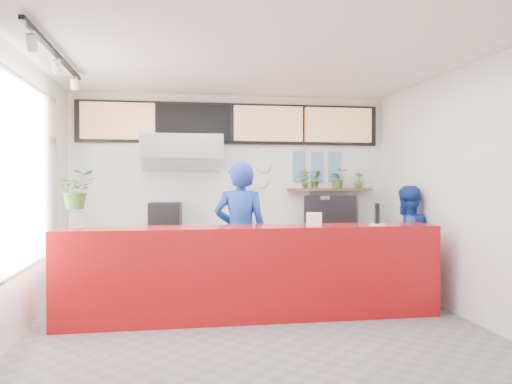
# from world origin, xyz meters

# --- Properties ---
(floor) EXTENTS (5.00, 5.00, 0.00)m
(floor) POSITION_xyz_m (0.00, 0.00, 0.00)
(floor) COLOR slate
(floor) RESTS_ON ground
(ceiling) EXTENTS (5.00, 5.00, 0.00)m
(ceiling) POSITION_xyz_m (0.00, 0.00, 3.00)
(ceiling) COLOR silver
(wall_back) EXTENTS (5.00, 0.00, 5.00)m
(wall_back) POSITION_xyz_m (0.00, 2.50, 1.50)
(wall_back) COLOR white
(wall_back) RESTS_ON ground
(wall_left) EXTENTS (0.00, 5.00, 5.00)m
(wall_left) POSITION_xyz_m (-2.50, 0.00, 1.50)
(wall_left) COLOR white
(wall_left) RESTS_ON ground
(wall_right) EXTENTS (0.00, 5.00, 5.00)m
(wall_right) POSITION_xyz_m (2.50, 0.00, 1.50)
(wall_right) COLOR white
(wall_right) RESTS_ON ground
(service_counter) EXTENTS (4.50, 0.60, 1.10)m
(service_counter) POSITION_xyz_m (0.00, 0.40, 0.55)
(service_counter) COLOR #A50B0F
(service_counter) RESTS_ON ground
(cream_band) EXTENTS (5.00, 0.02, 0.80)m
(cream_band) POSITION_xyz_m (0.00, 2.49, 2.60)
(cream_band) COLOR beige
(cream_band) RESTS_ON wall_back
(prep_bench) EXTENTS (1.80, 0.60, 0.90)m
(prep_bench) POSITION_xyz_m (-0.80, 2.20, 0.45)
(prep_bench) COLOR #B2B5BA
(prep_bench) RESTS_ON ground
(panini_oven) EXTENTS (0.50, 0.50, 0.42)m
(panini_oven) POSITION_xyz_m (-1.04, 2.20, 1.11)
(panini_oven) COLOR black
(panini_oven) RESTS_ON prep_bench
(extraction_hood) EXTENTS (1.20, 0.70, 0.35)m
(extraction_hood) POSITION_xyz_m (-0.80, 2.15, 2.15)
(extraction_hood) COLOR #B2B5BA
(extraction_hood) RESTS_ON ceiling
(hood_lip) EXTENTS (1.20, 0.69, 0.31)m
(hood_lip) POSITION_xyz_m (-0.80, 2.15, 1.95)
(hood_lip) COLOR #B2B5BA
(hood_lip) RESTS_ON ceiling
(right_bench) EXTENTS (1.80, 0.60, 0.90)m
(right_bench) POSITION_xyz_m (1.50, 2.20, 0.45)
(right_bench) COLOR #B2B5BA
(right_bench) RESTS_ON ground
(espresso_machine) EXTENTS (0.96, 0.85, 0.51)m
(espresso_machine) POSITION_xyz_m (1.57, 2.20, 1.16)
(espresso_machine) COLOR black
(espresso_machine) RESTS_ON right_bench
(espresso_tray) EXTENTS (0.71, 0.59, 0.06)m
(espresso_tray) POSITION_xyz_m (1.57, 2.20, 1.38)
(espresso_tray) COLOR silver
(espresso_tray) RESTS_ON espresso_machine
(herb_shelf) EXTENTS (1.40, 0.18, 0.04)m
(herb_shelf) POSITION_xyz_m (1.60, 2.40, 1.50)
(herb_shelf) COLOR brown
(herb_shelf) RESTS_ON wall_back
(menu_board_far_left) EXTENTS (1.10, 0.10, 0.55)m
(menu_board_far_left) POSITION_xyz_m (-1.75, 2.38, 2.55)
(menu_board_far_left) COLOR tan
(menu_board_far_left) RESTS_ON wall_back
(menu_board_mid_left) EXTENTS (1.10, 0.10, 0.55)m
(menu_board_mid_left) POSITION_xyz_m (-0.59, 2.38, 2.55)
(menu_board_mid_left) COLOR black
(menu_board_mid_left) RESTS_ON wall_back
(menu_board_mid_right) EXTENTS (1.10, 0.10, 0.55)m
(menu_board_mid_right) POSITION_xyz_m (0.57, 2.38, 2.55)
(menu_board_mid_right) COLOR tan
(menu_board_mid_right) RESTS_ON wall_back
(menu_board_far_right) EXTENTS (1.10, 0.10, 0.55)m
(menu_board_far_right) POSITION_xyz_m (1.73, 2.38, 2.55)
(menu_board_far_right) COLOR tan
(menu_board_far_right) RESTS_ON wall_back
(soffit) EXTENTS (4.80, 0.04, 0.65)m
(soffit) POSITION_xyz_m (0.00, 2.46, 2.55)
(soffit) COLOR black
(soffit) RESTS_ON wall_back
(window_pane) EXTENTS (0.04, 2.20, 1.90)m
(window_pane) POSITION_xyz_m (-2.47, 0.30, 1.70)
(window_pane) COLOR silver
(window_pane) RESTS_ON wall_left
(window_frame) EXTENTS (0.03, 2.30, 2.00)m
(window_frame) POSITION_xyz_m (-2.45, 0.30, 1.70)
(window_frame) COLOR #B2B5BA
(window_frame) RESTS_ON wall_left
(track_rail) EXTENTS (0.05, 2.40, 0.04)m
(track_rail) POSITION_xyz_m (-2.10, 0.00, 2.94)
(track_rail) COLOR black
(track_rail) RESTS_ON ceiling
(dec_plate_a) EXTENTS (0.24, 0.03, 0.24)m
(dec_plate_a) POSITION_xyz_m (0.15, 2.47, 1.75)
(dec_plate_a) COLOR silver
(dec_plate_a) RESTS_ON wall_back
(dec_plate_b) EXTENTS (0.24, 0.03, 0.24)m
(dec_plate_b) POSITION_xyz_m (0.45, 2.47, 1.65)
(dec_plate_b) COLOR silver
(dec_plate_b) RESTS_ON wall_back
(dec_plate_c) EXTENTS (0.24, 0.03, 0.24)m
(dec_plate_c) POSITION_xyz_m (0.15, 2.47, 1.45)
(dec_plate_c) COLOR silver
(dec_plate_c) RESTS_ON wall_back
(dec_plate_d) EXTENTS (0.24, 0.03, 0.24)m
(dec_plate_d) POSITION_xyz_m (0.50, 2.47, 1.90)
(dec_plate_d) COLOR silver
(dec_plate_d) RESTS_ON wall_back
(photo_frame_a) EXTENTS (0.20, 0.02, 0.25)m
(photo_frame_a) POSITION_xyz_m (1.10, 2.48, 2.00)
(photo_frame_a) COLOR #598CBF
(photo_frame_a) RESTS_ON wall_back
(photo_frame_b) EXTENTS (0.20, 0.02, 0.25)m
(photo_frame_b) POSITION_xyz_m (1.40, 2.48, 2.00)
(photo_frame_b) COLOR #598CBF
(photo_frame_b) RESTS_ON wall_back
(photo_frame_c) EXTENTS (0.20, 0.02, 0.25)m
(photo_frame_c) POSITION_xyz_m (1.70, 2.48, 2.00)
(photo_frame_c) COLOR #598CBF
(photo_frame_c) RESTS_ON wall_back
(photo_frame_d) EXTENTS (0.20, 0.02, 0.25)m
(photo_frame_d) POSITION_xyz_m (1.10, 2.48, 1.75)
(photo_frame_d) COLOR #598CBF
(photo_frame_d) RESTS_ON wall_back
(photo_frame_e) EXTENTS (0.20, 0.02, 0.25)m
(photo_frame_e) POSITION_xyz_m (1.40, 2.48, 1.75)
(photo_frame_e) COLOR #598CBF
(photo_frame_e) RESTS_ON wall_back
(photo_frame_f) EXTENTS (0.20, 0.02, 0.25)m
(photo_frame_f) POSITION_xyz_m (1.70, 2.48, 1.75)
(photo_frame_f) COLOR #598CBF
(photo_frame_f) RESTS_ON wall_back
(staff_center) EXTENTS (0.77, 0.60, 1.89)m
(staff_center) POSITION_xyz_m (-0.06, 0.96, 0.95)
(staff_center) COLOR navy
(staff_center) RESTS_ON ground
(staff_right) EXTENTS (0.88, 0.76, 1.57)m
(staff_right) POSITION_xyz_m (2.27, 1.05, 0.79)
(staff_right) COLOR navy
(staff_right) RESTS_ON ground
(herb_a) EXTENTS (0.19, 0.15, 0.32)m
(herb_a) POSITION_xyz_m (1.18, 2.40, 1.68)
(herb_a) COLOR #3B6D26
(herb_a) RESTS_ON herb_shelf
(herb_b) EXTENTS (0.18, 0.15, 0.30)m
(herb_b) POSITION_xyz_m (1.36, 2.40, 1.67)
(herb_b) COLOR #3B6D26
(herb_b) RESTS_ON herb_shelf
(herb_c) EXTENTS (0.31, 0.27, 0.32)m
(herb_c) POSITION_xyz_m (1.74, 2.40, 1.68)
(herb_c) COLOR #3B6D26
(herb_c) RESTS_ON herb_shelf
(herb_d) EXTENTS (0.15, 0.13, 0.26)m
(herb_d) POSITION_xyz_m (2.09, 2.40, 1.65)
(herb_d) COLOR #3B6D26
(herb_d) RESTS_ON herb_shelf
(glass_vase) EXTENTS (0.16, 0.16, 0.19)m
(glass_vase) POSITION_xyz_m (-1.98, 0.36, 1.19)
(glass_vase) COLOR white
(glass_vase) RESTS_ON service_counter
(basil_vase) EXTENTS (0.47, 0.43, 0.44)m
(basil_vase) POSITION_xyz_m (-1.98, 0.36, 1.54)
(basil_vase) COLOR #3B6D26
(basil_vase) RESTS_ON glass_vase
(napkin_holder) EXTENTS (0.21, 0.16, 0.16)m
(napkin_holder) POSITION_xyz_m (0.75, 0.34, 1.18)
(napkin_holder) COLOR white
(napkin_holder) RESTS_ON service_counter
(white_plate) EXTENTS (0.19, 0.19, 0.01)m
(white_plate) POSITION_xyz_m (1.54, 0.33, 1.11)
(white_plate) COLOR white
(white_plate) RESTS_ON service_counter
(pepper_mill) EXTENTS (0.07, 0.07, 0.25)m
(pepper_mill) POSITION_xyz_m (1.54, 0.33, 1.24)
(pepper_mill) COLOR black
(pepper_mill) RESTS_ON white_plate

